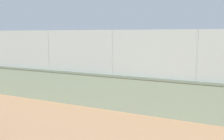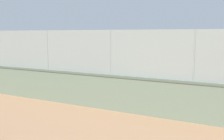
# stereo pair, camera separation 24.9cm
# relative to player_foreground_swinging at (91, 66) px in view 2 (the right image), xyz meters

# --- Properties ---
(ground_plane) EXTENTS (260.00, 260.00, 0.00)m
(ground_plane) POSITION_rel_player_foreground_swinging_xyz_m (-3.60, -5.70, -0.98)
(ground_plane) COLOR tan
(perimeter_wall) EXTENTS (24.10, 0.73, 1.53)m
(perimeter_wall) POSITION_rel_player_foreground_swinging_xyz_m (-2.69, 5.84, -0.21)
(perimeter_wall) COLOR slate
(perimeter_wall) RESTS_ON ground_plane
(fence_panel_on_wall) EXTENTS (23.69, 0.47, 1.88)m
(fence_panel_on_wall) POSITION_rel_player_foreground_swinging_xyz_m (-2.69, 5.84, 1.49)
(fence_panel_on_wall) COLOR gray
(fence_panel_on_wall) RESTS_ON perimeter_wall
(player_foreground_swinging) EXTENTS (0.77, 1.28, 1.66)m
(player_foreground_swinging) POSITION_rel_player_foreground_swinging_xyz_m (0.00, 0.00, 0.00)
(player_foreground_swinging) COLOR navy
(player_foreground_swinging) RESTS_ON ground_plane
(player_near_wall_returning) EXTENTS (1.07, 0.72, 1.65)m
(player_near_wall_returning) POSITION_rel_player_foreground_swinging_xyz_m (-4.35, -2.85, -0.01)
(player_near_wall_returning) COLOR #B2B2B2
(player_near_wall_returning) RESTS_ON ground_plane
(sports_ball) EXTENTS (0.23, 0.23, 0.23)m
(sports_ball) POSITION_rel_player_foreground_swinging_xyz_m (-1.02, 0.54, -0.12)
(sports_ball) COLOR white
(courtside_bench) EXTENTS (1.61, 0.41, 0.87)m
(courtside_bench) POSITION_rel_player_foreground_swinging_xyz_m (-7.04, 4.08, -0.52)
(courtside_bench) COLOR brown
(courtside_bench) RESTS_ON ground_plane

